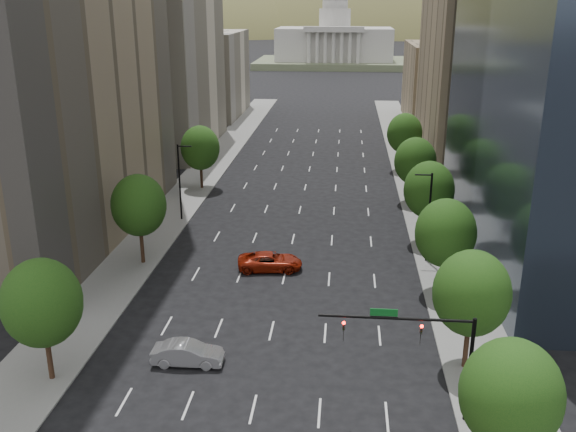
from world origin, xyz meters
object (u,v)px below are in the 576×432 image
(car_silver, at_px, (188,353))
(car_red_far, at_px, (270,261))
(traffic_signal, at_px, (429,345))
(capitol, at_px, (334,44))

(car_silver, xyz_separation_m, car_red_far, (3.81, 16.91, 0.02))
(traffic_signal, bearing_deg, car_red_far, 119.03)
(car_silver, bearing_deg, capitol, -2.78)
(traffic_signal, relative_size, capitol, 0.15)
(traffic_signal, distance_m, car_red_far, 25.16)
(car_red_far, bearing_deg, traffic_signal, -157.65)
(traffic_signal, relative_size, car_red_far, 1.50)
(traffic_signal, relative_size, car_silver, 1.82)
(traffic_signal, xyz_separation_m, capitol, (-10.53, 219.71, 3.40))
(traffic_signal, height_order, car_red_far, traffic_signal)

